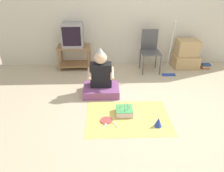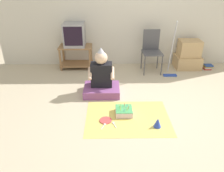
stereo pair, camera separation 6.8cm
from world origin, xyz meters
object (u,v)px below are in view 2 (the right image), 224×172
tv (74,35)px  paper_plate (106,120)px  person_seated (102,80)px  dust_mop (171,61)px  book_pile (208,67)px  cardboard_box_stack (188,56)px  birthday_cake (124,111)px  party_hat_blue (158,123)px  folding_chair (152,48)px

tv → paper_plate: bearing=-71.6°
tv → person_seated: bearing=-63.3°
dust_mop → paper_plate: dust_mop is taller
paper_plate → book_pile: bearing=39.8°
cardboard_box_stack → birthday_cake: size_ratio=2.49×
dust_mop → person_seated: 1.63m
cardboard_box_stack → person_seated: bearing=-148.9°
book_pile → cardboard_box_stack: bearing=166.5°
party_hat_blue → paper_plate: (-0.74, 0.15, -0.07)m
tv → folding_chair: tv is taller
tv → person_seated: (0.61, -1.21, -0.50)m
party_hat_blue → folding_chair: bearing=83.3°
cardboard_box_stack → book_pile: cardboard_box_stack is taller
birthday_cake → tv: bearing=117.0°
person_seated → paper_plate: (0.08, -0.86, -0.25)m
tv → paper_plate: (0.69, -2.08, -0.76)m
tv → book_pile: size_ratio=2.67×
folding_chair → cardboard_box_stack: size_ratio=1.39×
paper_plate → cardboard_box_stack: bearing=47.6°
dust_mop → book_pile: bearing=17.2°
book_pile → paper_plate: bearing=-140.2°
person_seated → birthday_cake: 0.81m
tv → cardboard_box_stack: size_ratio=0.77×
cardboard_box_stack → party_hat_blue: cardboard_box_stack is taller
cardboard_box_stack → dust_mop: size_ratio=0.56×
folding_chair → party_hat_blue: 2.11m
tv → paper_plate: 2.32m
birthday_cake → paper_plate: 0.33m
person_seated → paper_plate: 0.90m
dust_mop → party_hat_blue: (-0.62, -1.79, -0.25)m
dust_mop → tv: bearing=167.7°
party_hat_blue → paper_plate: 0.76m
book_pile → birthday_cake: size_ratio=0.72×
folding_chair → dust_mop: bearing=-34.7°
tv → dust_mop: bearing=-12.3°
tv → cardboard_box_stack: tv is taller
folding_chair → birthday_cake: bearing=-112.1°
dust_mop → person_seated: (-1.44, -0.77, -0.06)m
folding_chair → dust_mop: size_ratio=0.78×
book_pile → person_seated: person_seated is taller
folding_chair → birthday_cake: (-0.70, -1.73, -0.46)m
dust_mop → birthday_cake: size_ratio=4.43×
tv → book_pile: (3.00, -0.15, -0.71)m
folding_chair → cardboard_box_stack: bearing=9.1°
cardboard_box_stack → paper_plate: 2.77m
cardboard_box_stack → paper_plate: size_ratio=3.51×
person_seated → paper_plate: size_ratio=4.64×
paper_plate → folding_chair: bearing=62.6°
person_seated → book_pile: bearing=23.9°
dust_mop → book_pile: 1.03m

